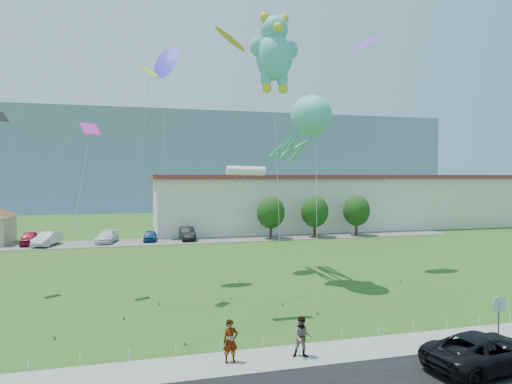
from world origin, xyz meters
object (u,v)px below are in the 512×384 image
(parked_car_red, at_px, (29,238))
(pedestrian_right, at_px, (303,337))
(suv, at_px, (486,351))
(pedestrian_left, at_px, (230,341))
(parked_car_silver, at_px, (47,239))
(octopus_kite, at_px, (304,128))
(parked_car_black, at_px, (187,233))
(stop_sign, at_px, (499,309))
(parked_car_blue, at_px, (150,236))
(parked_car_white, at_px, (107,237))
(warehouse, at_px, (350,201))
(teddy_bear_kite, at_px, (274,51))

(parked_car_red, bearing_deg, pedestrian_right, -69.91)
(suv, height_order, pedestrian_left, pedestrian_left)
(parked_car_red, bearing_deg, pedestrian_left, -73.65)
(parked_car_silver, height_order, octopus_kite, octopus_kite)
(pedestrian_left, distance_m, parked_car_black, 38.36)
(stop_sign, relative_size, pedestrian_right, 1.40)
(parked_car_red, distance_m, parked_car_blue, 13.63)
(parked_car_blue, height_order, octopus_kite, octopus_kite)
(parked_car_red, xyz_separation_m, parked_car_silver, (2.10, -1.20, 0.01))
(suv, distance_m, parked_car_white, 45.02)
(suv, height_order, parked_car_white, suv)
(octopus_kite, bearing_deg, parked_car_white, 121.89)
(stop_sign, height_order, pedestrian_left, stop_sign)
(parked_car_silver, bearing_deg, parked_car_red, 165.74)
(warehouse, distance_m, pedestrian_right, 53.64)
(teddy_bear_kite, bearing_deg, stop_sign, -69.49)
(pedestrian_left, bearing_deg, parked_car_black, 81.14)
(parked_car_blue, bearing_deg, parked_car_silver, -171.08)
(warehouse, relative_size, suv, 11.32)
(suv, xyz_separation_m, parked_car_silver, (-23.64, 40.82, 0.03))
(pedestrian_right, bearing_deg, parked_car_white, 119.11)
(parked_car_silver, relative_size, teddy_bear_kite, 0.23)
(stop_sign, xyz_separation_m, parked_car_blue, (-14.45, 39.80, -1.16))
(suv, height_order, parked_car_blue, suv)
(suv, bearing_deg, parked_car_red, 23.00)
(parked_car_white, xyz_separation_m, teddy_bear_kite, (13.54, -23.90, 16.67))
(parked_car_black, bearing_deg, octopus_kite, -76.93)
(teddy_bear_kite, bearing_deg, octopus_kite, -28.31)
(stop_sign, bearing_deg, parked_car_white, 116.08)
(parked_car_blue, bearing_deg, parked_car_white, -175.05)
(parked_car_white, relative_size, octopus_kite, 0.35)
(parked_car_red, distance_m, teddy_bear_kite, 36.81)
(suv, bearing_deg, octopus_kite, -2.94)
(warehouse, relative_size, parked_car_white, 12.52)
(parked_car_silver, height_order, teddy_bear_kite, teddy_bear_kite)
(stop_sign, bearing_deg, teddy_bear_kite, 110.51)
(parked_car_silver, distance_m, parked_car_blue, 11.55)
(warehouse, xyz_separation_m, parked_car_blue, (-30.95, -8.40, -3.42))
(parked_car_white, relative_size, parked_car_black, 1.02)
(pedestrian_left, bearing_deg, warehouse, 53.04)
(stop_sign, bearing_deg, pedestrian_right, 172.47)
(octopus_kite, bearing_deg, pedestrian_left, -122.16)
(pedestrian_left, bearing_deg, parked_car_blue, 87.87)
(parked_car_black, bearing_deg, parked_car_white, 179.27)
(parked_car_silver, xyz_separation_m, parked_car_blue, (11.52, 0.81, -0.13))
(parked_car_silver, relative_size, octopus_kite, 0.34)
(warehouse, distance_m, octopus_kite, 39.85)
(warehouse, bearing_deg, pedestrian_left, -121.68)
(warehouse, relative_size, octopus_kite, 4.42)
(pedestrian_right, height_order, parked_car_silver, pedestrian_right)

